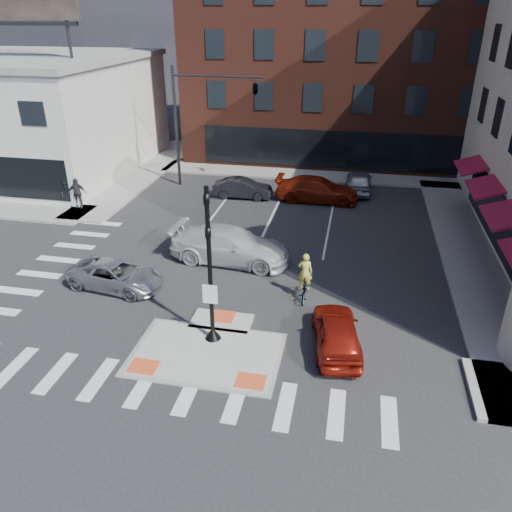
% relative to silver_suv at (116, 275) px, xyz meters
% --- Properties ---
extents(ground, '(120.00, 120.00, 0.00)m').
position_rel_silver_suv_xyz_m(ground, '(5.32, -3.43, -0.60)').
color(ground, '#28282B').
rests_on(ground, ground).
extents(refuge_island, '(5.40, 4.65, 0.13)m').
position_rel_silver_suv_xyz_m(refuge_island, '(5.32, -3.69, -0.55)').
color(refuge_island, gray).
rests_on(refuge_island, ground).
extents(sidewalk_nw, '(23.50, 20.50, 0.15)m').
position_rel_silver_suv_xyz_m(sidewalk_nw, '(-11.44, 11.85, -0.53)').
color(sidewalk_nw, gray).
rests_on(sidewalk_nw, ground).
extents(sidewalk_e, '(3.00, 24.00, 0.15)m').
position_rel_silver_suv_xyz_m(sidewalk_e, '(16.12, 6.57, -0.53)').
color(sidewalk_e, gray).
rests_on(sidewalk_e, ground).
extents(sidewalk_n, '(26.00, 3.00, 0.15)m').
position_rel_silver_suv_xyz_m(sidewalk_n, '(8.32, 18.57, -0.53)').
color(sidewalk_n, gray).
rests_on(sidewalk_n, ground).
extents(building_nw, '(20.40, 16.40, 14.40)m').
position_rel_silver_suv_xyz_m(building_nw, '(-16.65, 16.55, 3.63)').
color(building_nw, beige).
rests_on(building_nw, ground).
extents(building_n, '(24.40, 18.40, 15.50)m').
position_rel_silver_suv_xyz_m(building_n, '(8.32, 28.56, 7.20)').
color(building_n, '#55251A').
rests_on(building_n, ground).
extents(building_far_left, '(10.00, 12.00, 10.00)m').
position_rel_silver_suv_xyz_m(building_far_left, '(1.32, 48.57, 4.40)').
color(building_far_left, slate).
rests_on(building_far_left, ground).
extents(building_far_right, '(12.00, 12.00, 12.00)m').
position_rel_silver_suv_xyz_m(building_far_right, '(14.32, 50.57, 5.40)').
color(building_far_right, brown).
rests_on(building_far_right, ground).
extents(signal_pole, '(0.60, 0.60, 5.98)m').
position_rel_silver_suv_xyz_m(signal_pole, '(5.32, -3.04, 1.75)').
color(signal_pole, black).
rests_on(signal_pole, refuge_island).
extents(mast_arm_signal, '(6.10, 2.24, 8.00)m').
position_rel_silver_suv_xyz_m(mast_arm_signal, '(1.85, 14.57, 5.61)').
color(mast_arm_signal, black).
rests_on(mast_arm_signal, ground).
extents(silver_suv, '(4.56, 2.56, 1.20)m').
position_rel_silver_suv_xyz_m(silver_suv, '(0.00, 0.00, 0.00)').
color(silver_suv, '#A4A6AB').
rests_on(silver_suv, ground).
extents(red_sedan, '(2.23, 4.22, 1.37)m').
position_rel_silver_suv_xyz_m(red_sedan, '(9.89, -2.53, 0.08)').
color(red_sedan, maroon).
rests_on(red_sedan, ground).
extents(white_pickup, '(6.06, 2.84, 1.71)m').
position_rel_silver_suv_xyz_m(white_pickup, '(4.32, 3.57, 0.25)').
color(white_pickup, silver).
rests_on(white_pickup, ground).
extents(bg_car_dark, '(3.92, 1.49, 1.27)m').
position_rel_silver_suv_xyz_m(bg_car_dark, '(2.82, 12.78, 0.04)').
color(bg_car_dark, black).
rests_on(bg_car_dark, ground).
extents(bg_car_silver, '(1.82, 4.35, 1.47)m').
position_rel_silver_suv_xyz_m(bg_car_silver, '(10.32, 15.58, 0.13)').
color(bg_car_silver, '#ABAEB2').
rests_on(bg_car_silver, ground).
extents(bg_car_red, '(5.39, 2.27, 1.55)m').
position_rel_silver_suv_xyz_m(bg_car_red, '(7.73, 13.14, 0.18)').
color(bg_car_red, maroon).
rests_on(bg_car_red, ground).
extents(cyclist, '(0.63, 1.70, 2.15)m').
position_rel_silver_suv_xyz_m(cyclist, '(8.32, 0.74, 0.12)').
color(cyclist, '#3F3F44').
rests_on(cyclist, ground).
extents(pedestrian_a, '(0.92, 0.79, 1.65)m').
position_rel_silver_suv_xyz_m(pedestrian_a, '(-7.39, 8.57, 0.38)').
color(pedestrian_a, black).
rests_on(pedestrian_a, sidewalk_nw).
extents(pedestrian_b, '(1.16, 0.64, 1.87)m').
position_rel_silver_suv_xyz_m(pedestrian_b, '(-6.68, 8.57, 0.48)').
color(pedestrian_b, '#2F2A34').
rests_on(pedestrian_b, sidewalk_nw).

